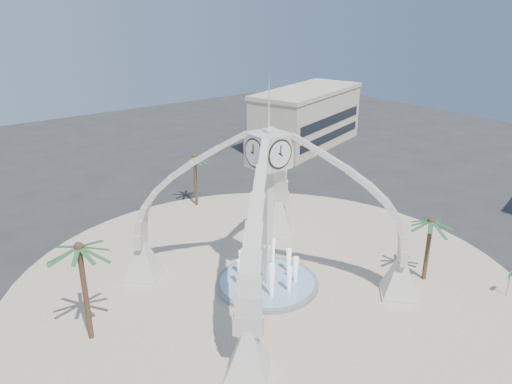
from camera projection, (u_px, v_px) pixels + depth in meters
ground at (267, 286)px, 39.07m from camera, size 140.00×140.00×0.00m
plaza at (267, 285)px, 39.05m from camera, size 40.00×40.00×0.06m
clock_tower at (268, 210)px, 36.72m from camera, size 17.94×17.94×16.30m
fountain at (267, 282)px, 38.96m from camera, size 8.00×8.00×3.62m
building_ne at (307, 117)px, 75.25m from camera, size 21.87×14.17×8.60m
palm_east at (431, 221)px, 38.13m from camera, size 3.89×3.89×5.85m
palm_west at (79, 249)px, 30.64m from camera, size 4.23×4.23×7.49m
palm_north at (194, 157)px, 52.42m from camera, size 4.49×4.49×6.20m
street_sign at (510, 278)px, 37.11m from camera, size 0.81×0.08×2.21m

